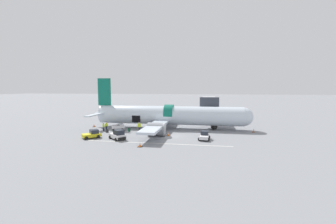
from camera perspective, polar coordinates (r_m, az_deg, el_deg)
The scene contains 17 objects.
ground_plane at distance 39.27m, azimuth 0.78°, elevation -6.11°, with size 500.00×500.00×0.00m, color gray.
apron_marking_line at distance 34.26m, azimuth -2.92°, elevation -7.95°, with size 22.44×0.31×0.01m.
jet_bridge_stub at distance 52.17m, azimuth 10.39°, elevation 1.89°, with size 3.96×11.89×6.39m.
airplane at distance 46.25m, azimuth -0.24°, elevation -0.96°, with size 33.52×28.26×10.35m.
baggage_tug_lead at distance 37.48m, azimuth -12.64°, elevation -5.76°, with size 3.44×3.27×1.62m.
baggage_tug_mid at distance 36.97m, azimuth 9.21°, elevation -6.03°, with size 2.00×2.97×1.36m.
baggage_tug_rear at distance 39.73m, azimuth -18.73°, elevation -5.41°, with size 3.17×3.09×1.38m.
baggage_cart_loading at distance 44.79m, azimuth -12.44°, elevation -3.99°, with size 3.35×2.47×1.14m.
ground_crew_loader_a at distance 43.55m, azimuth -7.30°, elevation -3.67°, with size 0.61×0.54×1.80m.
ground_crew_loader_b at distance 45.33m, azimuth -16.05°, elevation -3.61°, with size 0.41×0.56×1.60m.
ground_crew_driver at distance 46.41m, azimuth -15.38°, elevation -3.40°, with size 0.51×0.48×1.55m.
suitcase_on_tarmac_upright at distance 43.76m, azimuth -15.21°, elevation -4.70°, with size 0.56×0.29×0.64m.
suitcase_on_tarmac_spare at distance 43.74m, azimuth -9.89°, elevation -4.49°, with size 0.51×0.44×0.76m.
safety_cone_nose at distance 45.09m, azimuth 20.89°, elevation -4.48°, with size 0.47×0.47×0.71m.
safety_cone_engine_left at distance 32.44m, azimuth -7.15°, elevation -8.32°, with size 0.64×0.64×0.58m.
safety_cone_wingtip at distance 39.28m, azimuth -0.02°, elevation -5.56°, with size 0.51×0.51×0.78m.
safety_cone_tail at distance 50.82m, azimuth -18.27°, elevation -3.30°, with size 0.61×0.61×0.57m.
Camera 1 is at (5.97, -37.90, 8.38)m, focal length 24.00 mm.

